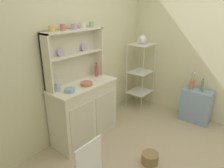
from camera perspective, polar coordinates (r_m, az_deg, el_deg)
wall_back at (r=3.13m, az=-10.11°, el=7.98°), size 3.84×0.05×2.50m
wall_right at (r=3.75m, az=27.94°, el=8.02°), size 0.05×3.84×2.50m
hutch_cabinet at (r=3.16m, az=-7.56°, el=-7.27°), size 1.03×0.45×0.88m
hutch_shelf_unit at (r=2.98m, az=-10.57°, el=8.47°), size 0.96×0.18×0.75m
bakers_rack at (r=3.99m, az=7.84°, el=4.00°), size 0.44×0.37×1.26m
side_shelf_blue at (r=3.92m, az=21.95°, el=-5.53°), size 0.28×0.48×0.58m
floor_basket at (r=2.91m, az=10.34°, el=-19.29°), size 0.22×0.22×0.14m
cup_gold_0 at (r=2.68m, az=-16.10°, el=14.33°), size 0.10×0.08×0.08m
cup_terracotta_1 at (r=2.78m, az=-13.28°, el=14.83°), size 0.09×0.07×0.08m
cup_lilac_2 at (r=2.90m, az=-10.33°, el=15.21°), size 0.10×0.08×0.08m
cup_cream_3 at (r=3.01m, az=-7.98°, el=15.66°), size 0.10×0.08×0.09m
cup_sage_4 at (r=3.13m, az=-5.56°, el=15.86°), size 0.09×0.08×0.08m
bowl_mixing_large at (r=2.74m, az=-11.45°, el=-1.64°), size 0.14×0.14×0.05m
bowl_floral_medium at (r=2.93m, az=-6.98°, el=0.07°), size 0.17×0.17×0.05m
jam_bottle at (r=3.27m, az=-4.24°, el=3.64°), size 0.06×0.06×0.22m
utensil_jar at (r=2.79m, az=-14.76°, el=-0.70°), size 0.08×0.08×0.25m
porcelain_teapot at (r=3.87m, az=8.24°, el=11.93°), size 0.24×0.15×0.18m
flower_vase at (r=3.80m, az=21.03°, el=0.20°), size 0.09×0.09×0.31m
oil_bottle at (r=3.76m, az=23.42°, el=-0.50°), size 0.05×0.05×0.22m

